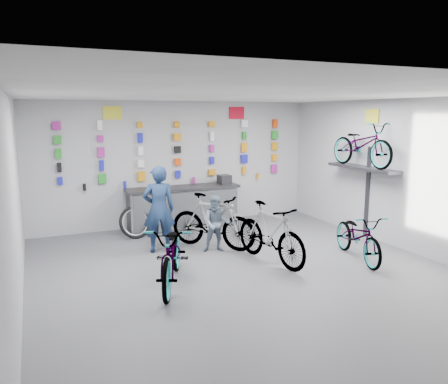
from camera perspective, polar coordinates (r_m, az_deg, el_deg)
name	(u,v)px	position (r m, az deg, el deg)	size (l,w,h in m)	color
floor	(252,277)	(7.47, 3.62, -11.05)	(8.00, 8.00, 0.00)	#4D4D52
ceiling	(254,94)	(6.97, 3.91, 12.61)	(8.00, 8.00, 0.00)	white
wall_back	(177,164)	(10.73, -6.17, 3.70)	(7.00, 7.00, 0.00)	#B9B9BC
wall_left	(13,208)	(6.29, -25.84, -1.88)	(8.00, 8.00, 0.00)	#B9B9BC
wall_right	(413,177)	(9.20, 23.48, 1.84)	(8.00, 8.00, 0.00)	#B9B9BC
counter	(184,208)	(10.47, -5.30, -2.07)	(2.70, 0.66, 1.00)	black
merch_wall	(181,152)	(10.67, -5.60, 5.22)	(5.57, 0.08, 1.56)	#1B1DB8
wall_bracket	(363,172)	(9.94, 17.73, 2.55)	(0.39, 1.90, 2.00)	#333338
sign_left	(112,113)	(10.29, -14.37, 9.98)	(0.42, 0.02, 0.30)	yellow
sign_right	(237,113)	(11.24, 1.66, 10.28)	(0.42, 0.02, 0.30)	red
sign_side	(372,116)	(9.96, 18.77, 9.36)	(0.02, 0.40, 0.30)	yellow
bike_left	(173,254)	(7.00, -6.72, -8.04)	(0.69, 1.98, 1.04)	gray
bike_center	(270,233)	(8.03, 6.07, -5.38)	(0.52, 1.85, 1.11)	gray
bike_right	(358,236)	(8.56, 17.13, -5.51)	(0.60, 1.73, 0.91)	gray
bike_service	(213,221)	(8.85, -1.49, -3.83)	(0.53, 1.86, 1.12)	gray
bike_wall	(362,145)	(9.83, 17.57, 5.93)	(0.63, 1.80, 0.95)	gray
clerk	(159,209)	(8.64, -8.51, -2.24)	(0.63, 0.41, 1.72)	#172A4B
customer	(216,224)	(8.63, -0.99, -4.15)	(0.55, 0.43, 1.13)	slate
spare_wheel	(135,222)	(9.83, -11.53, -3.89)	(0.78, 0.44, 0.72)	black
register	(224,179)	(10.74, 0.04, 1.67)	(0.28, 0.30, 0.22)	black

